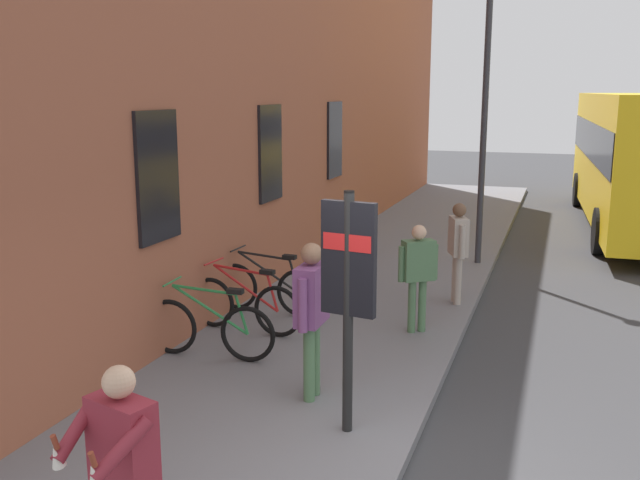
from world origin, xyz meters
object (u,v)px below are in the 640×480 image
at_px(bicycle_end_of_row, 268,288).
at_px(tourist_with_hotdogs, 121,457).
at_px(bicycle_far_end, 245,305).
at_px(transit_info_sign, 348,274).
at_px(pedestrian_crossing_street, 418,267).
at_px(street_lamp, 485,98).
at_px(bicycle_beside_lamp, 209,328).
at_px(pedestrian_near_bus, 312,305).
at_px(pedestrian_by_facade, 458,243).

distance_m(bicycle_end_of_row, tourist_with_hotdogs, 6.20).
distance_m(bicycle_far_end, transit_info_sign, 3.45).
distance_m(bicycle_far_end, pedestrian_crossing_street, 2.46).
bearing_deg(street_lamp, bicycle_beside_lamp, 157.58).
relative_size(bicycle_far_end, bicycle_end_of_row, 1.00).
xyz_separation_m(bicycle_beside_lamp, tourist_with_hotdogs, (-4.02, -1.50, 0.60)).
distance_m(bicycle_end_of_row, pedestrian_near_bus, 3.20).
xyz_separation_m(bicycle_far_end, pedestrian_near_bus, (-1.75, -1.62, 0.67)).
relative_size(bicycle_far_end, transit_info_sign, 0.74).
height_order(bicycle_beside_lamp, street_lamp, street_lamp).
relative_size(bicycle_end_of_row, pedestrian_by_facade, 1.10).
distance_m(transit_info_sign, street_lamp, 7.74).
distance_m(bicycle_beside_lamp, bicycle_end_of_row, 1.95).
distance_m(bicycle_beside_lamp, street_lamp, 7.32).
bearing_deg(pedestrian_crossing_street, street_lamp, -4.12).
height_order(transit_info_sign, street_lamp, street_lamp).
relative_size(pedestrian_by_facade, tourist_with_hotdogs, 1.00).
distance_m(bicycle_end_of_row, street_lamp, 5.76).
bearing_deg(transit_info_sign, bicycle_end_of_row, 34.59).
height_order(bicycle_far_end, pedestrian_crossing_street, pedestrian_crossing_street).
relative_size(pedestrian_near_bus, pedestrian_crossing_street, 1.14).
bearing_deg(pedestrian_crossing_street, pedestrian_near_bus, 165.61).
relative_size(transit_info_sign, tourist_with_hotdogs, 1.49).
height_order(bicycle_beside_lamp, pedestrian_by_facade, pedestrian_by_facade).
height_order(pedestrian_near_bus, pedestrian_crossing_street, pedestrian_near_bus).
relative_size(transit_info_sign, pedestrian_crossing_street, 1.58).
distance_m(pedestrian_near_bus, pedestrian_crossing_street, 2.61).
distance_m(transit_info_sign, tourist_with_hotdogs, 2.87).
distance_m(pedestrian_crossing_street, street_lamp, 4.98).
xyz_separation_m(bicycle_beside_lamp, pedestrian_crossing_street, (1.83, -2.27, 0.54)).
distance_m(pedestrian_near_bus, street_lamp, 7.34).
height_order(pedestrian_crossing_street, tourist_with_hotdogs, tourist_with_hotdogs).
xyz_separation_m(bicycle_end_of_row, pedestrian_near_bus, (-2.65, -1.66, 0.67)).
xyz_separation_m(bicycle_end_of_row, street_lamp, (4.31, -2.63, 2.78)).
bearing_deg(tourist_with_hotdogs, bicycle_beside_lamp, 20.42).
height_order(bicycle_end_of_row, pedestrian_by_facade, pedestrian_by_facade).
xyz_separation_m(pedestrian_by_facade, pedestrian_near_bus, (-4.09, 0.97, 0.08)).
bearing_deg(pedestrian_by_facade, bicycle_beside_lamp, 142.74).
distance_m(pedestrian_by_facade, pedestrian_crossing_street, 1.60).
relative_size(bicycle_beside_lamp, bicycle_end_of_row, 1.00).
bearing_deg(bicycle_beside_lamp, transit_info_sign, -120.67).
xyz_separation_m(bicycle_end_of_row, pedestrian_crossing_street, (-0.12, -2.31, 0.54)).
bearing_deg(bicycle_end_of_row, transit_info_sign, -145.41).
bearing_deg(bicycle_end_of_row, pedestrian_crossing_street, -93.04).
height_order(bicycle_beside_lamp, pedestrian_near_bus, pedestrian_near_bus).
bearing_deg(tourist_with_hotdogs, bicycle_far_end, 16.45).
bearing_deg(tourist_with_hotdogs, street_lamp, -6.04).
bearing_deg(bicycle_far_end, bicycle_end_of_row, 2.62).
height_order(pedestrian_crossing_street, street_lamp, street_lamp).
bearing_deg(pedestrian_near_bus, transit_info_sign, -136.00).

